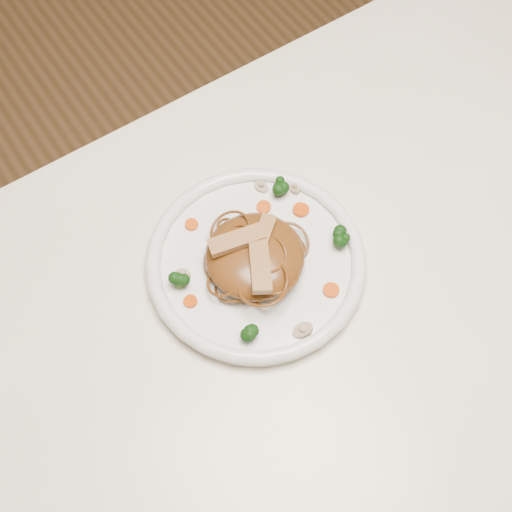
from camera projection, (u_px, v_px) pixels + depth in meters
ground at (301, 430)px, 1.54m from camera, size 4.00×4.00×0.00m
table at (328, 321)px, 0.96m from camera, size 1.20×0.80×0.75m
plate at (256, 264)px, 0.89m from camera, size 0.34×0.34×0.02m
noodle_mound at (255, 256)px, 0.86m from camera, size 0.17×0.17×0.04m
chicken_a at (263, 234)px, 0.85m from camera, size 0.06×0.05×0.01m
chicken_b at (237, 240)px, 0.84m from camera, size 0.08×0.04×0.01m
chicken_c at (260, 266)px, 0.82m from camera, size 0.06×0.08×0.01m
broccoli_0 at (279, 187)px, 0.92m from camera, size 0.03×0.03×0.03m
broccoli_1 at (178, 279)px, 0.85m from camera, size 0.03×0.03×0.03m
broccoli_2 at (250, 330)px, 0.82m from camera, size 0.03×0.03×0.03m
broccoli_3 at (339, 238)px, 0.88m from camera, size 0.03×0.03×0.03m
carrot_0 at (264, 207)px, 0.92m from camera, size 0.02×0.02×0.00m
carrot_1 at (190, 301)px, 0.85m from camera, size 0.02×0.02×0.00m
carrot_2 at (301, 210)px, 0.91m from camera, size 0.02×0.02×0.00m
carrot_3 at (192, 225)px, 0.90m from camera, size 0.02×0.02×0.00m
carrot_4 at (331, 290)px, 0.86m from camera, size 0.03×0.03×0.00m
mushroom_0 at (303, 330)px, 0.83m from camera, size 0.03×0.03×0.01m
mushroom_1 at (295, 188)px, 0.93m from camera, size 0.03×0.03×0.01m
mushroom_2 at (183, 274)px, 0.87m from camera, size 0.03×0.03×0.01m
mushroom_3 at (261, 187)px, 0.93m from camera, size 0.03×0.03×0.01m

